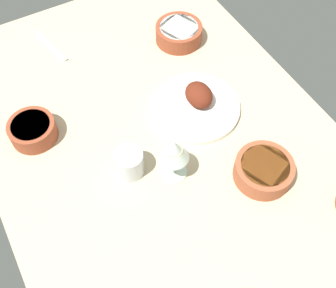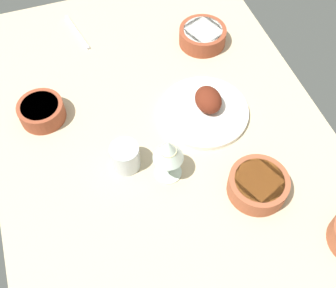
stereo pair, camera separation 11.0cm
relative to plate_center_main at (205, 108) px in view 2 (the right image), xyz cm
name	(u,v)px [view 2 (the right image)]	position (x,y,z in cm)	size (l,w,h in cm)	color
dining_table	(168,152)	(8.11, -13.72, -3.81)	(140.00, 90.00, 4.00)	#C6B28E
plate_center_main	(205,108)	(0.00, 0.00, 0.00)	(25.23, 25.23, 7.46)	white
bowl_soup	(258,185)	(27.18, 3.08, 1.13)	(14.80, 14.80, 5.40)	#A35133
bowl_sauce	(41,111)	(-13.03, -43.40, 1.10)	(12.58, 12.58, 5.34)	brown
bowl_cream	(203,35)	(-26.77, 9.76, 1.13)	(14.79, 14.79, 5.40)	brown
wine_glass	(168,152)	(15.24, -16.12, 8.12)	(7.60, 7.60, 14.00)	silver
water_tumbler	(125,157)	(9.38, -25.60, 1.97)	(7.36, 7.36, 7.56)	silver
spoon_loose	(77,32)	(-44.13, -27.26, -1.41)	(17.87, 0.90, 0.80)	silver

